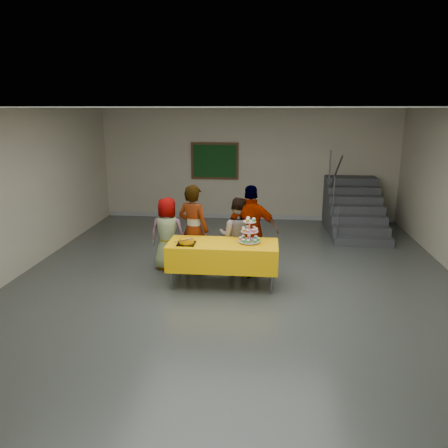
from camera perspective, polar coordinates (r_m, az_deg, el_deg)
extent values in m
plane|color=#4C514C|center=(7.52, 1.32, -8.56)|extent=(10.00, 10.00, 0.00)
cube|color=#B1AA8E|center=(11.99, 3.19, 7.71)|extent=(8.00, 0.04, 3.00)
cube|color=#B1AA8E|center=(2.46, -8.07, -22.70)|extent=(8.00, 0.04, 3.00)
cube|color=#B1AA8E|center=(8.36, -27.14, 2.95)|extent=(0.04, 10.00, 3.00)
cube|color=silver|center=(6.90, 1.47, 14.94)|extent=(8.00, 10.00, 0.04)
cube|color=#999999|center=(12.23, 3.09, 0.99)|extent=(7.90, 0.03, 0.12)
cylinder|color=#595960|center=(7.44, -6.86, -5.91)|extent=(0.04, 0.04, 0.73)
cylinder|color=#595960|center=(7.27, 6.26, -6.38)|extent=(0.04, 0.04, 0.73)
cylinder|color=#595960|center=(7.97, -5.97, -4.45)|extent=(0.04, 0.04, 0.73)
cylinder|color=#595960|center=(7.82, 6.23, -4.84)|extent=(0.04, 0.04, 0.73)
cube|color=#595960|center=(7.46, -0.15, -2.70)|extent=(1.80, 0.70, 0.02)
cube|color=#FFB805|center=(7.52, -0.15, -4.08)|extent=(1.88, 0.78, 0.44)
cylinder|color=silver|center=(7.47, 3.33, -2.40)|extent=(0.18, 0.18, 0.01)
cylinder|color=silver|center=(7.42, 3.36, -0.89)|extent=(0.02, 0.02, 0.42)
cylinder|color=silver|center=(7.47, 3.33, -2.22)|extent=(0.38, 0.38, 0.01)
cylinder|color=silver|center=(7.42, 3.35, -0.96)|extent=(0.30, 0.30, 0.01)
cylinder|color=silver|center=(7.37, 3.37, 0.31)|extent=(0.22, 0.22, 0.01)
cube|color=black|center=(7.41, -4.93, -2.55)|extent=(0.30, 0.30, 0.02)
cylinder|color=#F59900|center=(7.40, -4.94, -2.23)|extent=(0.25, 0.25, 0.07)
ellipsoid|color=#F59900|center=(7.39, -4.94, -1.97)|extent=(0.25, 0.25, 0.05)
ellipsoid|color=white|center=(7.34, -4.65, -1.93)|extent=(0.08, 0.08, 0.02)
cube|color=silver|center=(7.26, -5.28, -2.13)|extent=(0.30, 0.16, 0.04)
imported|color=slate|center=(8.31, -7.38, -1.27)|extent=(0.71, 0.49, 1.39)
imported|color=slate|center=(8.03, -4.01, -0.74)|extent=(0.72, 0.60, 1.67)
imported|color=slate|center=(7.97, 1.78, -1.63)|extent=(0.79, 0.66, 1.45)
imported|color=slate|center=(7.91, 3.60, -0.94)|extent=(1.01, 0.47, 1.68)
cube|color=#424447|center=(10.30, 17.70, -2.21)|extent=(1.30, 0.30, 0.18)
cube|color=#424447|center=(10.56, 17.41, -1.27)|extent=(1.30, 0.30, 0.36)
cube|color=#424447|center=(10.82, 17.14, -0.37)|extent=(1.30, 0.30, 0.54)
cube|color=#424447|center=(11.08, 16.88, 0.48)|extent=(1.30, 0.30, 0.72)
cube|color=#424447|center=(11.34, 16.63, 1.30)|extent=(1.30, 0.30, 0.90)
cube|color=#424447|center=(11.61, 16.39, 2.08)|extent=(1.30, 0.30, 1.08)
cube|color=#424447|center=(11.88, 16.17, 2.82)|extent=(1.30, 0.30, 1.26)
cube|color=#424447|center=(12.17, 15.92, 3.12)|extent=(1.30, 0.30, 1.26)
cylinder|color=#595960|center=(10.04, 14.57, -0.27)|extent=(0.04, 0.04, 0.90)
cylinder|color=#595960|center=(10.70, 14.12, 3.64)|extent=(0.04, 0.04, 0.90)
cylinder|color=#595960|center=(11.49, 13.66, 7.16)|extent=(0.04, 0.04, 0.90)
cylinder|color=#595960|center=(10.67, 14.24, 6.06)|extent=(0.04, 1.85, 1.20)
cube|color=#472B16|center=(12.02, -1.21, 8.23)|extent=(1.30, 0.04, 1.00)
cube|color=#133C15|center=(12.00, -1.23, 8.22)|extent=(1.18, 0.02, 0.88)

